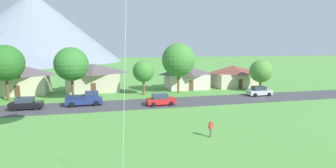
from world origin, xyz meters
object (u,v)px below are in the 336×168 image
house_right_center (22,79)px  parked_car_red_mid_west (161,100)px  tree_center (5,63)px  parked_car_black_east_end (26,104)px  house_left_center (94,77)px  pickup_truck_navy_west_side (85,99)px  tree_near_left (143,71)px  house_leftmost (186,77)px  tree_near_right (261,71)px  house_rightmost (233,76)px  parked_car_silver_west_end (259,91)px  watcher_person (211,128)px  tree_right_of_center (178,60)px  tree_far_right (71,64)px

house_right_center → parked_car_red_mid_west: 27.74m
tree_center → parked_car_black_east_end: (4.52, -7.51, -5.21)m
house_left_center → pickup_truck_navy_west_side: (-0.89, -13.56, -1.71)m
pickup_truck_navy_west_side → parked_car_red_mid_west: bearing=-13.1°
parked_car_red_mid_west → parked_car_black_east_end: (-18.66, 1.85, 0.00)m
tree_near_left → pickup_truck_navy_west_side: (-9.78, -6.89, -3.19)m
house_left_center → pickup_truck_navy_west_side: bearing=-93.8°
house_leftmost → tree_near_right: (12.75, -7.26, 1.58)m
house_left_center → pickup_truck_navy_west_side: 13.70m
house_right_center → house_rightmost: house_right_center is taller
parked_car_silver_west_end → tree_center: bearing=171.6°
house_left_center → house_rightmost: house_left_center is taller
pickup_truck_navy_west_side → watcher_person: pickup_truck_navy_west_side is taller
house_leftmost → tree_near_left: tree_near_left is taller
tree_center → parked_car_silver_west_end: tree_center is taller
pickup_truck_navy_west_side → house_leftmost: bearing=31.9°
parked_car_silver_west_end → tree_near_right: bearing=55.6°
tree_center → parked_car_black_east_end: tree_center is taller
house_left_center → parked_car_red_mid_west: 19.03m
house_leftmost → tree_near_right: bearing=-29.7°
house_leftmost → pickup_truck_navy_west_side: size_ratio=1.66×
house_leftmost → parked_car_red_mid_west: house_leftmost is taller
house_leftmost → house_rightmost: bearing=-0.2°
house_rightmost → tree_near_left: bearing=-165.5°
tree_near_right → parked_car_silver_west_end: size_ratio=1.44×
house_left_center → tree_near_left: bearing=-36.9°
parked_car_black_east_end → tree_right_of_center: bearing=18.1°
tree_right_of_center → parked_car_silver_west_end: 15.49m
parked_car_silver_west_end → watcher_person: parked_car_silver_west_end is taller
tree_center → pickup_truck_navy_west_side: 14.95m
house_leftmost → tree_far_right: tree_far_right is taller
house_right_center → tree_center: (-0.48, -6.48, 3.35)m
house_right_center → parked_car_red_mid_west: bearing=-34.9°
tree_near_left → tree_near_right: (22.53, -1.97, -0.30)m
parked_car_red_mid_west → parked_car_silver_west_end: bearing=9.7°
parked_car_silver_west_end → watcher_person: size_ratio=2.54×
house_leftmost → pickup_truck_navy_west_side: house_leftmost is taller
house_left_center → watcher_person: house_left_center is taller
house_leftmost → parked_car_red_mid_west: bearing=-120.6°
parked_car_silver_west_end → parked_car_red_mid_west: bearing=-170.3°
pickup_truck_navy_west_side → tree_center: bearing=151.0°
house_left_center → tree_center: size_ratio=1.18×
house_right_center → tree_right_of_center: tree_right_of_center is taller
parked_car_red_mid_west → tree_near_left: bearing=96.6°
watcher_person → tree_far_right: bearing=123.7°
tree_near_left → parked_car_silver_west_end: 20.85m
tree_near_left → parked_car_black_east_end: 19.43m
tree_far_right → watcher_person: (14.82, -22.19, -4.98)m
house_left_center → parked_car_silver_west_end: 31.34m
house_left_center → tree_near_left: size_ratio=1.70×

